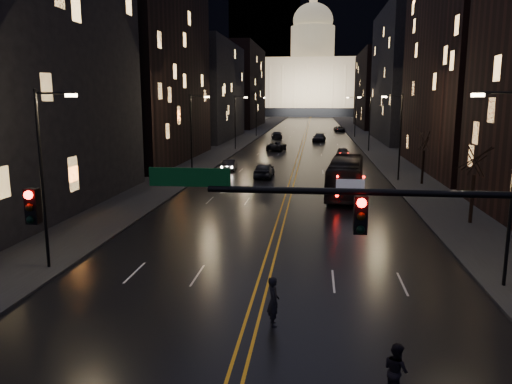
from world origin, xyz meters
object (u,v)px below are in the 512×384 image
(traffic_signal, at_px, (456,236))
(oncoming_car_a, at_px, (264,170))
(receding_car_a, at_px, (343,168))
(pedestrian_a, at_px, (273,301))
(pedestrian_b, at_px, (396,370))
(bus, at_px, (346,177))
(oncoming_car_b, at_px, (230,165))

(traffic_signal, distance_m, oncoming_car_a, 42.40)
(receding_car_a, xyz_separation_m, pedestrian_a, (-4.67, -38.80, 0.17))
(oncoming_car_a, bearing_deg, pedestrian_a, 97.62)
(oncoming_car_a, bearing_deg, pedestrian_b, 102.37)
(bus, bearing_deg, pedestrian_a, -93.13)
(traffic_signal, height_order, receding_car_a, traffic_signal)
(pedestrian_a, xyz_separation_m, pedestrian_b, (3.90, -4.21, -0.13))
(traffic_signal, xyz_separation_m, receding_car_a, (-0.38, 43.80, -4.30))
(receding_car_a, bearing_deg, pedestrian_b, -83.27)
(bus, bearing_deg, oncoming_car_a, 137.46)
(traffic_signal, bearing_deg, pedestrian_a, 135.28)
(bus, relative_size, pedestrian_a, 6.13)
(traffic_signal, distance_m, pedestrian_a, 8.22)
(bus, xyz_separation_m, pedestrian_a, (-4.23, -26.88, -0.69))
(bus, distance_m, receding_car_a, 11.96)
(oncoming_car_b, height_order, pedestrian_a, pedestrian_a)
(oncoming_car_b, height_order, receding_car_a, receding_car_a)
(oncoming_car_b, bearing_deg, pedestrian_b, 102.81)
(traffic_signal, relative_size, receding_car_a, 3.56)
(bus, distance_m, oncoming_car_b, 19.05)
(oncoming_car_a, bearing_deg, receding_car_a, -162.09)
(oncoming_car_b, relative_size, receding_car_a, 0.86)
(oncoming_car_b, xyz_separation_m, pedestrian_a, (8.68, -40.86, 0.28))
(traffic_signal, bearing_deg, receding_car_a, 90.49)
(oncoming_car_b, distance_m, pedestrian_b, 46.79)
(oncoming_car_a, bearing_deg, oncoming_car_b, -44.03)
(traffic_signal, xyz_separation_m, pedestrian_b, (-1.15, 0.80, -4.26))
(traffic_signal, bearing_deg, bus, 91.48)
(oncoming_car_b, height_order, pedestrian_b, pedestrian_b)
(traffic_signal, distance_m, pedestrian_b, 4.49)
(pedestrian_a, bearing_deg, receding_car_a, -24.66)
(pedestrian_b, bearing_deg, oncoming_car_b, -16.54)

